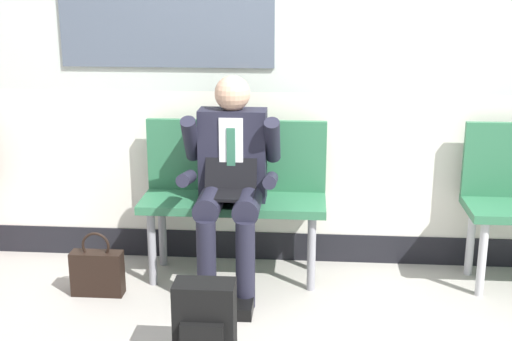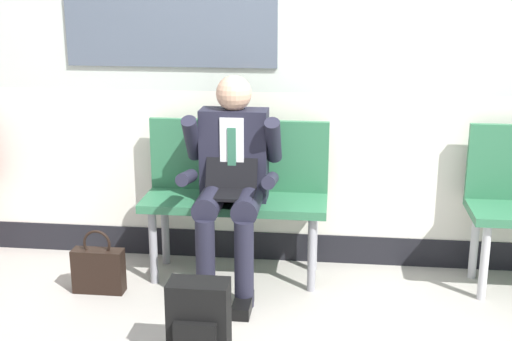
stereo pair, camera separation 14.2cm
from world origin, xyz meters
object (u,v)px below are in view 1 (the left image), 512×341
(backpack, at_px, (205,324))
(bench_with_person, at_px, (235,186))
(handbag, at_px, (97,272))
(person_seated, at_px, (231,178))

(backpack, bearing_deg, bench_with_person, 88.36)
(backpack, relative_size, handbag, 1.06)
(person_seated, distance_m, handbag, 0.96)
(bench_with_person, bearing_deg, handbag, -153.33)
(person_seated, xyz_separation_m, handbag, (-0.77, -0.19, -0.54))
(bench_with_person, xyz_separation_m, handbag, (-0.77, -0.39, -0.43))
(person_seated, bearing_deg, handbag, -166.50)
(bench_with_person, distance_m, handbag, 0.96)
(bench_with_person, relative_size, backpack, 2.71)
(backpack, xyz_separation_m, handbag, (-0.74, 0.68, -0.06))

